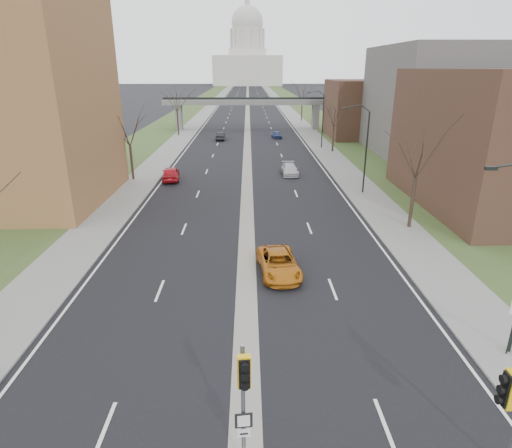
{
  "coord_description": "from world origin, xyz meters",
  "views": [
    {
      "loc": [
        0.16,
        -9.85,
        12.08
      ],
      "look_at": [
        0.56,
        12.35,
        3.94
      ],
      "focal_mm": 30.0,
      "sensor_mm": 36.0,
      "label": 1
    }
  ],
  "objects_px": {
    "signal_pole_median": "(244,392)",
    "car_left_near": "(171,173)",
    "car_right_near": "(279,263)",
    "car_right_mid": "(290,169)",
    "car_left_far": "(221,136)",
    "car_right_far": "(277,135)"
  },
  "relations": [
    {
      "from": "signal_pole_median",
      "to": "car_left_near",
      "type": "height_order",
      "value": "signal_pole_median"
    },
    {
      "from": "car_right_near",
      "to": "car_right_mid",
      "type": "bearing_deg",
      "value": 77.28
    },
    {
      "from": "signal_pole_median",
      "to": "car_left_far",
      "type": "height_order",
      "value": "signal_pole_median"
    },
    {
      "from": "car_left_near",
      "to": "car_right_far",
      "type": "relative_size",
      "value": 1.29
    },
    {
      "from": "car_right_near",
      "to": "car_right_mid",
      "type": "height_order",
      "value": "car_right_near"
    },
    {
      "from": "car_left_near",
      "to": "car_right_far",
      "type": "height_order",
      "value": "car_left_near"
    },
    {
      "from": "car_right_far",
      "to": "car_left_near",
      "type": "bearing_deg",
      "value": -121.7
    },
    {
      "from": "signal_pole_median",
      "to": "car_right_near",
      "type": "xyz_separation_m",
      "value": [
        2.02,
        14.06,
        -2.59
      ]
    },
    {
      "from": "car_right_near",
      "to": "car_right_far",
      "type": "distance_m",
      "value": 54.63
    },
    {
      "from": "car_left_near",
      "to": "car_left_far",
      "type": "distance_m",
      "value": 29.16
    },
    {
      "from": "signal_pole_median",
      "to": "car_right_near",
      "type": "distance_m",
      "value": 14.44
    },
    {
      "from": "car_left_far",
      "to": "signal_pole_median",
      "type": "bearing_deg",
      "value": 93.82
    },
    {
      "from": "car_left_near",
      "to": "car_right_mid",
      "type": "bearing_deg",
      "value": -177.52
    },
    {
      "from": "signal_pole_median",
      "to": "car_left_far",
      "type": "relative_size",
      "value": 1.12
    },
    {
      "from": "car_right_mid",
      "to": "car_right_far",
      "type": "distance_m",
      "value": 28.41
    },
    {
      "from": "car_left_far",
      "to": "car_right_near",
      "type": "height_order",
      "value": "car_left_far"
    },
    {
      "from": "car_left_far",
      "to": "car_right_far",
      "type": "bearing_deg",
      "value": -169.39
    },
    {
      "from": "signal_pole_median",
      "to": "car_right_near",
      "type": "height_order",
      "value": "signal_pole_median"
    },
    {
      "from": "signal_pole_median",
      "to": "car_left_near",
      "type": "bearing_deg",
      "value": 97.08
    },
    {
      "from": "car_left_far",
      "to": "car_right_near",
      "type": "bearing_deg",
      "value": 97.07
    },
    {
      "from": "car_left_near",
      "to": "car_left_far",
      "type": "bearing_deg",
      "value": -105.21
    },
    {
      "from": "car_left_near",
      "to": "car_right_mid",
      "type": "xyz_separation_m",
      "value": [
        13.77,
        2.42,
        -0.15
      ]
    }
  ]
}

